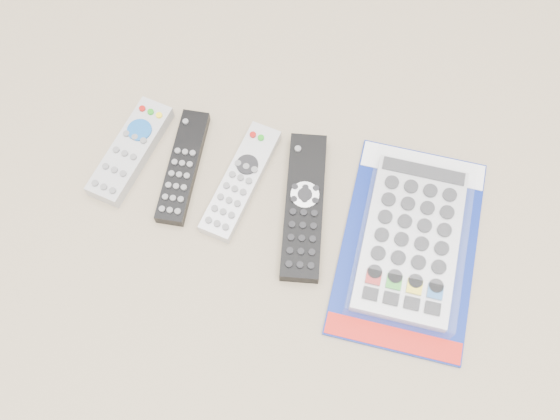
% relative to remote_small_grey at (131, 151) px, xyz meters
% --- Properties ---
extents(remote_small_grey, '(0.08, 0.17, 0.02)m').
position_rel_remote_small_grey_xyz_m(remote_small_grey, '(0.00, 0.00, 0.00)').
color(remote_small_grey, '#A6A6A8').
rests_on(remote_small_grey, ground).
extents(remote_slim_black, '(0.05, 0.17, 0.02)m').
position_rel_remote_small_grey_xyz_m(remote_slim_black, '(0.08, -0.01, -0.00)').
color(remote_slim_black, black).
rests_on(remote_slim_black, ground).
extents(remote_silver_dvd, '(0.07, 0.18, 0.02)m').
position_rel_remote_small_grey_xyz_m(remote_silver_dvd, '(0.16, -0.01, -0.00)').
color(remote_silver_dvd, '#B5B5B9').
rests_on(remote_silver_dvd, ground).
extents(remote_large_black, '(0.08, 0.21, 0.02)m').
position_rel_remote_small_grey_xyz_m(remote_large_black, '(0.25, -0.02, -0.00)').
color(remote_large_black, black).
rests_on(remote_large_black, ground).
extents(jumbo_remote_packaged, '(0.17, 0.28, 0.04)m').
position_rel_remote_small_grey_xyz_m(jumbo_remote_packaged, '(0.40, -0.04, 0.01)').
color(jumbo_remote_packaged, navy).
rests_on(jumbo_remote_packaged, ground).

